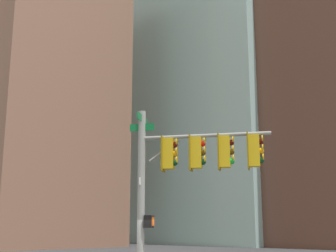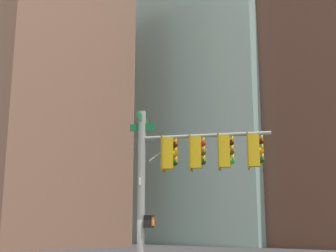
{
  "view_description": "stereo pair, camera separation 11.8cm",
  "coord_description": "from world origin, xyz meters",
  "views": [
    {
      "loc": [
        -11.84,
        10.04,
        2.26
      ],
      "look_at": [
        -1.24,
        -0.63,
        5.57
      ],
      "focal_mm": 49.37,
      "sensor_mm": 36.0,
      "label": 1
    },
    {
      "loc": [
        -11.92,
        9.96,
        2.26
      ],
      "look_at": [
        -1.24,
        -0.63,
        5.57
      ],
      "focal_mm": 49.37,
      "sensor_mm": 36.0,
      "label": 2
    }
  ],
  "objects": [
    {
      "name": "signal_pole_assembly",
      "position": [
        -1.74,
        -0.94,
        4.12
      ],
      "size": [
        3.99,
        2.82,
        6.12
      ],
      "rotation": [
        0.0,
        0.0,
        3.71
      ],
      "color": "gray",
      "rests_on": "ground_plane"
    },
    {
      "name": "building_brick_nearside",
      "position": [
        41.97,
        -18.94,
        19.86
      ],
      "size": [
        20.33,
        16.67,
        39.72
      ],
      "primitive_type": "cube",
      "color": "#845B47",
      "rests_on": "ground_plane"
    },
    {
      "name": "building_brick_midblock",
      "position": [
        15.32,
        -44.58,
        18.02
      ],
      "size": [
        22.42,
        15.79,
        36.04
      ],
      "primitive_type": "cube",
      "color": "brown",
      "rests_on": "ground_plane"
    },
    {
      "name": "building_glass_tower",
      "position": [
        31.43,
        -47.36,
        35.58
      ],
      "size": [
        24.79,
        24.42,
        71.17
      ],
      "primitive_type": "cube",
      "color": "#9EC6C1",
      "rests_on": "ground_plane"
    },
    {
      "name": "building_brick_farside",
      "position": [
        37.21,
        -45.29,
        22.6
      ],
      "size": [
        18.17,
        15.73,
        45.21
      ],
      "primitive_type": "cube",
      "color": "brown",
      "rests_on": "ground_plane"
    }
  ]
}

